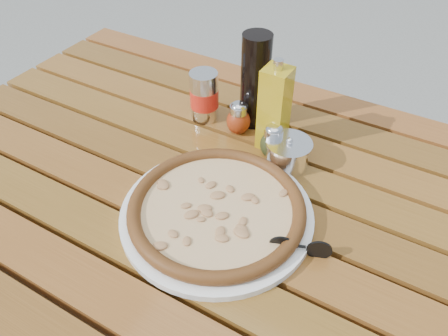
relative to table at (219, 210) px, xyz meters
The scene contains 10 objects.
table is the anchor object (origin of this frame).
plate 0.12m from the table, 62.49° to the right, with size 0.36×0.36×0.01m, color white.
pizza 0.13m from the table, 62.49° to the right, with size 0.33×0.33×0.03m.
pepper_shaker 0.21m from the table, 106.28° to the left, with size 0.06×0.06×0.08m.
oregano_shaker 0.19m from the table, 68.95° to the left, with size 0.06×0.06×0.08m.
dark_bottle 0.30m from the table, 99.80° to the left, with size 0.07×0.07×0.22m, color black.
soda_can 0.27m from the table, 128.63° to the left, with size 0.08×0.08×0.12m.
olive_oil_cruet 0.24m from the table, 78.14° to the left, with size 0.06×0.06×0.21m.
parmesan_tin 0.19m from the table, 53.46° to the left, with size 0.11×0.11×0.07m.
sunglasses 0.24m from the table, 20.55° to the right, with size 0.11×0.06×0.04m.
Camera 1 is at (0.32, -0.54, 1.37)m, focal length 35.00 mm.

